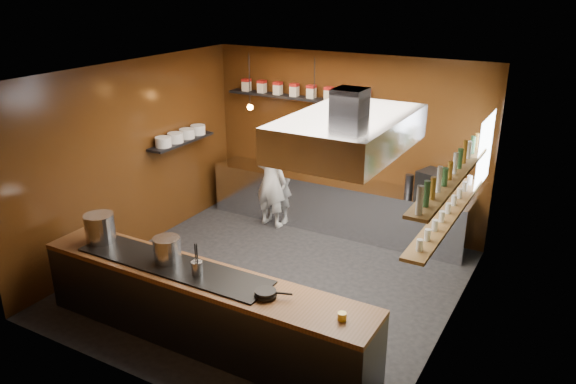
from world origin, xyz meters
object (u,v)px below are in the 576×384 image
Objects in this scene: stockpot_small at (167,250)px; chef at (271,180)px; extractor_hood at (349,132)px; stockpot_large at (100,228)px; espresso_machine at (434,185)px.

stockpot_small is 0.19× the size of chef.
extractor_hood is 2.56m from stockpot_small.
stockpot_large is 1.12m from stockpot_small.
stockpot_small is 4.32m from espresso_machine.
chef reaches higher than stockpot_small.
chef is at bearing 99.50° from stockpot_small.
stockpot_large reaches higher than stockpot_small.
extractor_hood is 1.19× the size of chef.
chef is at bearing -154.35° from espresso_machine.
stockpot_large is 3.38m from chef.
extractor_hood is at bearing -81.23° from espresso_machine.
stockpot_large is at bearing 86.41° from chef.
espresso_machine is 0.26× the size of chef.
stockpot_large is (-2.91, -1.16, -1.38)m from extractor_hood.
chef is (-0.56, 3.32, -0.25)m from stockpot_small.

